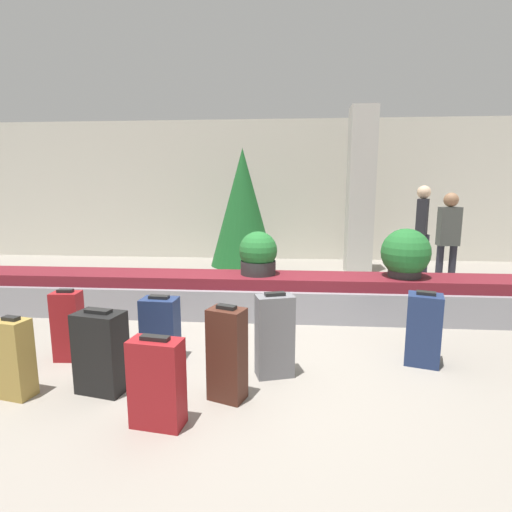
{
  "coord_description": "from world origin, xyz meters",
  "views": [
    {
      "loc": [
        0.41,
        -3.67,
        1.7
      ],
      "look_at": [
        0.0,
        1.48,
        0.79
      ],
      "focal_mm": 28.0,
      "sensor_mm": 36.0,
      "label": 1
    }
  ],
  "objects_px": {
    "suitcase_0": "(15,359)",
    "potted_plant_1": "(258,254)",
    "suitcase_3": "(275,336)",
    "suitcase_5": "(101,352)",
    "decorated_tree": "(243,208)",
    "potted_plant_0": "(406,254)",
    "suitcase_1": "(68,326)",
    "suitcase_7": "(423,329)",
    "suitcase_2": "(157,383)",
    "suitcase_4": "(227,354)",
    "pillar": "(360,191)",
    "traveler_0": "(448,234)",
    "traveler_1": "(422,223)",
    "suitcase_6": "(160,329)"
  },
  "relations": [
    {
      "from": "suitcase_3",
      "to": "potted_plant_1",
      "type": "height_order",
      "value": "potted_plant_1"
    },
    {
      "from": "suitcase_2",
      "to": "suitcase_5",
      "type": "height_order",
      "value": "suitcase_5"
    },
    {
      "from": "suitcase_0",
      "to": "suitcase_3",
      "type": "bearing_deg",
      "value": 25.85
    },
    {
      "from": "pillar",
      "to": "suitcase_2",
      "type": "xyz_separation_m",
      "value": [
        -2.32,
        -5.48,
        -1.27
      ]
    },
    {
      "from": "suitcase_4",
      "to": "suitcase_5",
      "type": "height_order",
      "value": "suitcase_4"
    },
    {
      "from": "suitcase_7",
      "to": "traveler_0",
      "type": "relative_size",
      "value": 0.45
    },
    {
      "from": "suitcase_0",
      "to": "potted_plant_1",
      "type": "bearing_deg",
      "value": 63.63
    },
    {
      "from": "suitcase_4",
      "to": "potted_plant_0",
      "type": "bearing_deg",
      "value": 67.91
    },
    {
      "from": "suitcase_3",
      "to": "suitcase_1",
      "type": "bearing_deg",
      "value": 158.14
    },
    {
      "from": "traveler_0",
      "to": "decorated_tree",
      "type": "xyz_separation_m",
      "value": [
        -3.41,
        1.13,
        0.34
      ]
    },
    {
      "from": "suitcase_0",
      "to": "suitcase_7",
      "type": "distance_m",
      "value": 3.6
    },
    {
      "from": "pillar",
      "to": "traveler_0",
      "type": "bearing_deg",
      "value": -53.32
    },
    {
      "from": "potted_plant_0",
      "to": "traveler_1",
      "type": "bearing_deg",
      "value": 68.14
    },
    {
      "from": "traveler_0",
      "to": "suitcase_4",
      "type": "bearing_deg",
      "value": -133.99
    },
    {
      "from": "suitcase_6",
      "to": "potted_plant_1",
      "type": "xyz_separation_m",
      "value": [
        0.85,
        1.53,
        0.5
      ]
    },
    {
      "from": "suitcase_4",
      "to": "suitcase_2",
      "type": "bearing_deg",
      "value": -117.57
    },
    {
      "from": "suitcase_4",
      "to": "suitcase_6",
      "type": "relative_size",
      "value": 1.2
    },
    {
      "from": "suitcase_0",
      "to": "suitcase_7",
      "type": "height_order",
      "value": "suitcase_7"
    },
    {
      "from": "suitcase_3",
      "to": "suitcase_5",
      "type": "xyz_separation_m",
      "value": [
        -1.43,
        -0.39,
        -0.03
      ]
    },
    {
      "from": "suitcase_2",
      "to": "traveler_0",
      "type": "distance_m",
      "value": 5.29
    },
    {
      "from": "suitcase_2",
      "to": "potted_plant_1",
      "type": "distance_m",
      "value": 2.72
    },
    {
      "from": "suitcase_7",
      "to": "decorated_tree",
      "type": "relative_size",
      "value": 0.3
    },
    {
      "from": "suitcase_1",
      "to": "suitcase_7",
      "type": "relative_size",
      "value": 1.0
    },
    {
      "from": "suitcase_0",
      "to": "potted_plant_0",
      "type": "xyz_separation_m",
      "value": [
        3.69,
        2.31,
        0.51
      ]
    },
    {
      "from": "suitcase_3",
      "to": "decorated_tree",
      "type": "xyz_separation_m",
      "value": [
        -0.76,
        4.25,
        0.92
      ]
    },
    {
      "from": "potted_plant_1",
      "to": "traveler_0",
      "type": "height_order",
      "value": "traveler_0"
    },
    {
      "from": "suitcase_2",
      "to": "suitcase_4",
      "type": "relative_size",
      "value": 0.86
    },
    {
      "from": "suitcase_2",
      "to": "suitcase_3",
      "type": "relative_size",
      "value": 0.87
    },
    {
      "from": "decorated_tree",
      "to": "potted_plant_0",
      "type": "bearing_deg",
      "value": -46.19
    },
    {
      "from": "suitcase_5",
      "to": "potted_plant_1",
      "type": "height_order",
      "value": "potted_plant_1"
    },
    {
      "from": "suitcase_7",
      "to": "suitcase_1",
      "type": "bearing_deg",
      "value": -160.2
    },
    {
      "from": "suitcase_1",
      "to": "suitcase_7",
      "type": "distance_m",
      "value": 3.45
    },
    {
      "from": "potted_plant_1",
      "to": "traveler_1",
      "type": "xyz_separation_m",
      "value": [
        2.84,
        2.34,
        0.22
      ]
    },
    {
      "from": "suitcase_7",
      "to": "suitcase_6",
      "type": "bearing_deg",
      "value": -160.77
    },
    {
      "from": "suitcase_7",
      "to": "decorated_tree",
      "type": "bearing_deg",
      "value": 136.1
    },
    {
      "from": "suitcase_1",
      "to": "suitcase_4",
      "type": "relative_size",
      "value": 0.91
    },
    {
      "from": "suitcase_1",
      "to": "decorated_tree",
      "type": "bearing_deg",
      "value": 68.47
    },
    {
      "from": "pillar",
      "to": "suitcase_2",
      "type": "relative_size",
      "value": 4.74
    },
    {
      "from": "suitcase_7",
      "to": "decorated_tree",
      "type": "xyz_separation_m",
      "value": [
        -2.17,
        3.89,
        0.95
      ]
    },
    {
      "from": "suitcase_0",
      "to": "potted_plant_1",
      "type": "relative_size",
      "value": 1.19
    },
    {
      "from": "pillar",
      "to": "decorated_tree",
      "type": "xyz_separation_m",
      "value": [
        -2.28,
        -0.4,
        -0.31
      ]
    },
    {
      "from": "suitcase_3",
      "to": "traveler_1",
      "type": "bearing_deg",
      "value": 41.44
    },
    {
      "from": "traveler_0",
      "to": "traveler_1",
      "type": "distance_m",
      "value": 1.02
    },
    {
      "from": "suitcase_4",
      "to": "potted_plant_1",
      "type": "height_order",
      "value": "potted_plant_1"
    },
    {
      "from": "pillar",
      "to": "suitcase_4",
      "type": "distance_m",
      "value": 5.55
    },
    {
      "from": "suitcase_4",
      "to": "suitcase_6",
      "type": "distance_m",
      "value": 1.03
    },
    {
      "from": "potted_plant_1",
      "to": "decorated_tree",
      "type": "distance_m",
      "value": 2.55
    },
    {
      "from": "suitcase_7",
      "to": "traveler_1",
      "type": "xyz_separation_m",
      "value": [
        1.15,
        3.77,
        0.68
      ]
    },
    {
      "from": "suitcase_1",
      "to": "suitcase_5",
      "type": "relative_size",
      "value": 1.01
    },
    {
      "from": "suitcase_1",
      "to": "suitcase_6",
      "type": "height_order",
      "value": "suitcase_1"
    }
  ]
}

